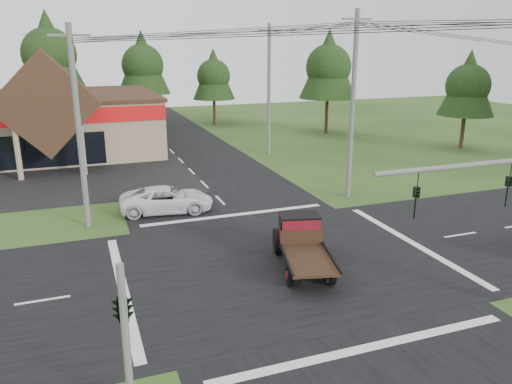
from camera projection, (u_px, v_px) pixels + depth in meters
name	position (u px, v px, depth m)	size (l,w,h in m)	color
ground	(282.00, 263.00, 22.47)	(120.00, 120.00, 0.00)	#234017
road_ns	(282.00, 263.00, 22.46)	(12.00, 120.00, 0.02)	black
road_ew	(282.00, 263.00, 22.46)	(120.00, 12.00, 0.02)	black
traffic_signal_corner	(122.00, 293.00, 12.40)	(0.53, 2.48, 4.40)	#595651
utility_pole_nw	(79.00, 128.00, 25.50)	(2.00, 0.30, 10.50)	#595651
utility_pole_ne	(353.00, 105.00, 30.63)	(2.00, 0.30, 11.50)	#595651
utility_pole_n	(269.00, 89.00, 43.28)	(2.00, 0.30, 11.20)	#595651
tree_row_c	(49.00, 52.00, 53.60)	(7.28, 7.28, 13.13)	#332316
tree_row_d	(143.00, 63.00, 58.18)	(6.16, 6.16, 11.11)	#332316
tree_row_e	(214.00, 74.00, 59.40)	(5.04, 5.04, 9.09)	#332316
tree_side_ne	(328.00, 65.00, 53.31)	(6.16, 6.16, 11.11)	#332316
tree_side_e_near	(468.00, 84.00, 45.53)	(5.04, 5.04, 9.09)	#332316
antique_flatbed_truck	(304.00, 246.00, 21.61)	(2.01, 5.26, 2.20)	maroon
white_pickup	(167.00, 199.00, 29.21)	(2.48, 5.37, 1.49)	white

